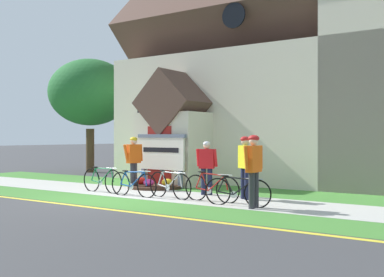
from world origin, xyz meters
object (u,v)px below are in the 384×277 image
Objects in this scene: bicycle_silver at (133,184)px; cyclist_in_green_jersey at (245,162)px; bicycle_red at (237,192)px; bicycle_black at (102,180)px; cyclist_in_blue_jersey at (254,165)px; bicycle_green at (211,188)px; cyclist_in_orange_jersey at (207,164)px; yard_deciduous_tree at (90,93)px; cyclist_in_yellow_jersey at (134,158)px; church_sign at (161,153)px; bicycle_white at (170,185)px.

cyclist_in_green_jersey reaches higher than bicycle_silver.
bicycle_silver is at bearing -179.54° from bicycle_red.
cyclist_in_blue_jersey reaches higher than bicycle_black.
cyclist_in_green_jersey reaches higher than bicycle_black.
cyclist_in_blue_jersey is at bearing -55.60° from cyclist_in_green_jersey.
bicycle_green is at bearing 161.38° from bicycle_red.
bicycle_black is 1.00× the size of cyclist_in_green_jersey.
cyclist_in_orange_jersey is (3.03, 1.29, 0.54)m from bicycle_black.
yard_deciduous_tree is (-10.26, 5.51, 3.50)m from bicycle_green.
cyclist_in_yellow_jersey reaches higher than cyclist_in_orange_jersey.
cyclist_in_green_jersey is 0.32× the size of yard_deciduous_tree.
bicycle_red is 0.99× the size of cyclist_in_blue_jersey.
bicycle_silver is (0.86, -2.46, -0.80)m from church_sign.
bicycle_black is at bearing -94.37° from cyclist_in_yellow_jersey.
bicycle_red is 1.01× the size of cyclist_in_yellow_jersey.
cyclist_in_orange_jersey is at bearing 126.84° from bicycle_green.
church_sign is 2.47m from bicycle_black.
bicycle_silver is 0.97× the size of cyclist_in_green_jersey.
yard_deciduous_tree is (-9.41, 4.38, 2.95)m from cyclist_in_orange_jersey.
bicycle_silver is 0.98× the size of cyclist_in_yellow_jersey.
bicycle_white is at bearing -32.02° from yard_deciduous_tree.
bicycle_silver is at bearing -136.91° from cyclist_in_orange_jersey.
church_sign is at bearing 151.78° from cyclist_in_blue_jersey.
church_sign is 3.05m from bicycle_white.
cyclist_in_orange_jersey is (2.45, -0.98, -0.24)m from church_sign.
bicycle_green is at bearing -53.16° from cyclist_in_orange_jersey.
yard_deciduous_tree is at bearing 143.19° from bicycle_silver.
bicycle_black is at bearing 178.00° from bicycle_red.
bicycle_silver is at bearing -171.92° from bicycle_green.
yard_deciduous_tree is (-8.93, 5.59, 3.49)m from bicycle_white.
yard_deciduous_tree reaches higher than bicycle_white.
church_sign reaches higher than cyclist_in_yellow_jersey.
bicycle_silver is 3.30m from cyclist_in_green_jersey.
cyclist_in_orange_jersey is 10.79m from yard_deciduous_tree.
bicycle_black is 1.01× the size of cyclist_in_yellow_jersey.
yard_deciduous_tree is at bearing 155.07° from cyclist_in_orange_jersey.
church_sign is at bearing -26.00° from yard_deciduous_tree.
cyclist_in_yellow_jersey is at bearing 162.11° from bicycle_green.
yard_deciduous_tree is at bearing 138.44° from bicycle_black.
bicycle_green reaches higher than bicycle_silver.
bicycle_red is 1.00× the size of bicycle_black.
bicycle_red is 5.01m from cyclist_in_yellow_jersey.
cyclist_in_yellow_jersey is at bearing 178.41° from cyclist_in_orange_jersey.
bicycle_white is 1.00× the size of bicycle_silver.
cyclist_in_orange_jersey is at bearing -21.79° from church_sign.
cyclist_in_green_jersey is at bearing 107.92° from bicycle_red.
yard_deciduous_tree is (-6.96, 3.40, 2.71)m from church_sign.
cyclist_in_yellow_jersey is (-5.24, 1.66, -0.04)m from cyclist_in_blue_jersey.
cyclist_in_blue_jersey is (1.47, -0.44, 0.68)m from bicycle_green.
church_sign is 1.24× the size of cyclist_in_yellow_jersey.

